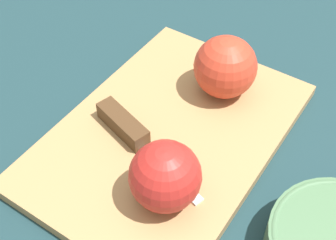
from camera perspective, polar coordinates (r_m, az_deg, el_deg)
The scene contains 5 objects.
ground_plane at distance 0.59m, azimuth -0.00°, elevation -2.35°, with size 4.00×4.00×0.00m, color #193338.
cutting_board at distance 0.58m, azimuth -0.00°, elevation -1.86°, with size 0.37×0.26×0.02m.
apple_half_left at distance 0.60m, azimuth 7.03°, elevation 6.44°, with size 0.08×0.08×0.08m.
apple_half_right at distance 0.49m, azimuth -0.32°, elevation -6.85°, with size 0.08×0.08×0.08m.
knife at distance 0.57m, azimuth -5.09°, elevation -0.94°, with size 0.06×0.18×0.02m.
Camera 1 is at (0.31, 0.23, 0.45)m, focal length 50.00 mm.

